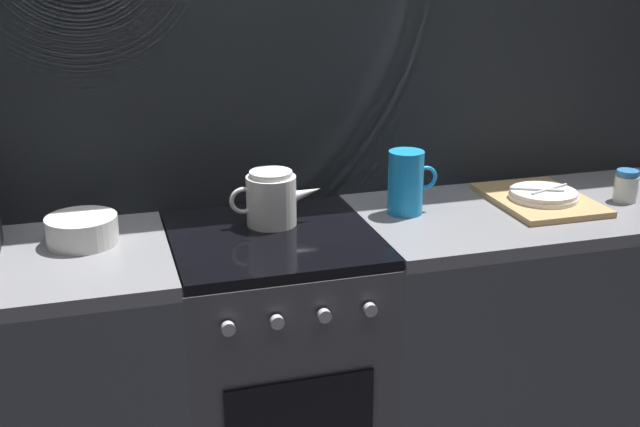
# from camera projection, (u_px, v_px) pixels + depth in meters

# --- Properties ---
(back_wall) EXTENTS (3.60, 0.05, 2.40)m
(back_wall) POSITION_uv_depth(u_px,v_px,m) (247.00, 111.00, 2.51)
(back_wall) COLOR gray
(back_wall) RESTS_ON ground_plane
(stove_unit) EXTENTS (0.60, 0.63, 0.90)m
(stove_unit) POSITION_uv_depth(u_px,v_px,m) (275.00, 370.00, 2.46)
(stove_unit) COLOR #4C4C51
(stove_unit) RESTS_ON ground_plane
(counter_right) EXTENTS (1.20, 0.60, 0.90)m
(counter_right) POSITION_uv_depth(u_px,v_px,m) (532.00, 331.00, 2.70)
(counter_right) COLOR #515459
(counter_right) RESTS_ON ground_plane
(kettle) EXTENTS (0.28, 0.15, 0.17)m
(kettle) POSITION_uv_depth(u_px,v_px,m) (272.00, 198.00, 2.37)
(kettle) COLOR white
(kettle) RESTS_ON stove_unit
(mixing_bowl) EXTENTS (0.20, 0.20, 0.08)m
(mixing_bowl) POSITION_uv_depth(u_px,v_px,m) (82.00, 230.00, 2.23)
(mixing_bowl) COLOR silver
(mixing_bowl) RESTS_ON counter_left
(pitcher) EXTENTS (0.16, 0.11, 0.20)m
(pitcher) POSITION_uv_depth(u_px,v_px,m) (406.00, 182.00, 2.46)
(pitcher) COLOR #198CD8
(pitcher) RESTS_ON counter_right
(dish_pile) EXTENTS (0.30, 0.40, 0.06)m
(dish_pile) POSITION_uv_depth(u_px,v_px,m) (541.00, 198.00, 2.57)
(dish_pile) COLOR tan
(dish_pile) RESTS_ON counter_right
(spice_jar) EXTENTS (0.08, 0.08, 0.10)m
(spice_jar) POSITION_uv_depth(u_px,v_px,m) (626.00, 186.00, 2.59)
(spice_jar) COLOR silver
(spice_jar) RESTS_ON counter_right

